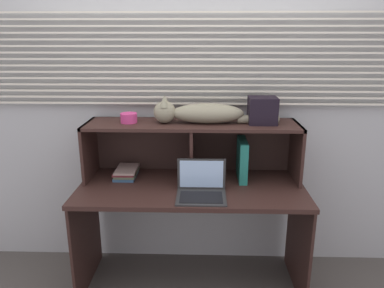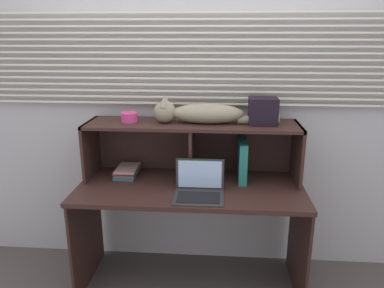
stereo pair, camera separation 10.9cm
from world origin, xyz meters
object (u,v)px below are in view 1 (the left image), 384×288
small_basket (129,118)px  book_stack (126,172)px  laptop (201,189)px  cat (200,113)px  binder_upright (242,159)px  storage_box (262,110)px

small_basket → book_stack: bearing=177.4°
small_basket → laptop: bearing=-30.9°
cat → book_stack: bearing=179.8°
binder_upright → storage_box: 0.37m
cat → storage_box: size_ratio=4.50×
book_stack → storage_box: 1.04m
cat → binder_upright: (0.30, 0.00, -0.33)m
cat → small_basket: 0.48m
laptop → book_stack: (-0.53, 0.30, -0.01)m
laptop → storage_box: (0.40, 0.30, 0.44)m
laptop → book_stack: bearing=150.8°
binder_upright → small_basket: size_ratio=2.51×
laptop → storage_box: size_ratio=1.65×
cat → book_stack: size_ratio=3.63×
binder_upright → storage_box: storage_box is taller
laptop → storage_box: 0.67m
laptop → storage_box: storage_box is taller
binder_upright → laptop: bearing=-133.4°
cat → laptop: cat is taller
book_stack → storage_box: (0.94, -0.00, 0.45)m
binder_upright → small_basket: small_basket is taller
binder_upright → small_basket: (-0.78, 0.00, 0.29)m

